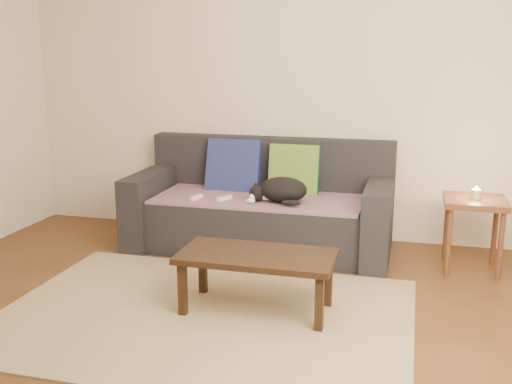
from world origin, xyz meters
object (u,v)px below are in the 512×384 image
Objects in this scene: wii_remote_a at (196,197)px; wii_remote_b at (224,198)px; coffee_table at (257,261)px; cat at (281,190)px; side_table at (474,211)px; sofa at (262,210)px.

wii_remote_a and wii_remote_b have the same top height.
wii_remote_a is at bearing 127.52° from coffee_table.
cat is 1.44m from side_table.
sofa is at bearing 103.07° from coffee_table.
cat is 0.94× the size of side_table.
cat reaches higher than side_table.
side_table is 0.57× the size of coffee_table.
wii_remote_a is at bearing -150.09° from cat.
sofa is 1.30m from coffee_table.
cat is 0.68m from wii_remote_a.
sofa reaches higher than coffee_table.
side_table is at bearing -77.15° from wii_remote_a.
side_table is (1.88, 0.10, -0.01)m from wii_remote_b.
sofa reaches higher than cat.
wii_remote_b is at bearing -73.91° from wii_remote_a.
sofa is at bearing 174.82° from side_table.
coffee_table is (0.09, -1.06, -0.20)m from cat.
sofa reaches higher than side_table.
sofa is 14.00× the size of wii_remote_b.
wii_remote_a is (-0.47, -0.28, 0.15)m from sofa.
wii_remote_a is 0.16× the size of coffee_table.
sofa is 4.11× the size of cat.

